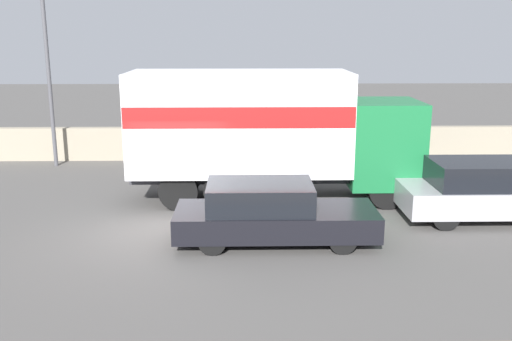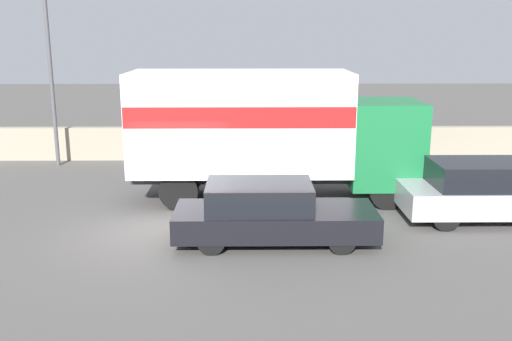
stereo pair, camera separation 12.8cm
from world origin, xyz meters
The scene contains 6 objects.
ground_plane centered at (0.00, 0.00, 0.00)m, with size 80.00×80.00×0.00m, color #514F4C.
stone_wall_backdrop centered at (0.00, 7.92, 0.62)m, with size 60.00×0.35×1.23m.
street_lamp centered at (-5.07, 6.98, 4.17)m, with size 0.56×0.28×7.24m.
box_truck centered at (2.31, 2.56, 2.11)m, with size 8.08×2.46×3.66m.
car_hatchback centered at (2.34, -0.85, 0.69)m, with size 4.59×1.72×1.40m.
car_sedan_second centered at (7.96, 0.64, 0.76)m, with size 4.56×1.78×1.54m.
Camera 2 is at (1.88, -13.25, 4.73)m, focal length 40.00 mm.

